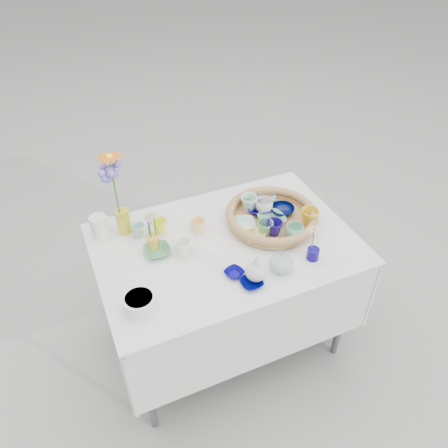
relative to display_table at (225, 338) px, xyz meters
name	(u,v)px	position (x,y,z in m)	size (l,w,h in m)	color
ground	(225,338)	(0.00, 0.00, 0.00)	(80.00, 80.00, 0.00)	gray
display_table	(225,338)	(0.00, 0.00, 0.00)	(1.26, 0.86, 0.77)	silver
wicker_tray	(272,217)	(0.28, 0.05, 0.80)	(0.47, 0.47, 0.08)	#966439
tray_ceramic_0	(259,208)	(0.26, 0.14, 0.80)	(0.13, 0.13, 0.03)	#0D0674
tray_ceramic_1	(282,210)	(0.36, 0.08, 0.80)	(0.12, 0.12, 0.04)	#000835
tray_ceramic_2	(309,217)	(0.44, -0.05, 0.83)	(0.09, 0.09, 0.08)	gold
tray_ceramic_3	(272,219)	(0.27, 0.04, 0.80)	(0.13, 0.13, 0.03)	#619F7A
tray_ceramic_4	(265,228)	(0.20, -0.03, 0.82)	(0.08, 0.08, 0.07)	#68A76F
tray_ceramic_5	(243,224)	(0.12, 0.06, 0.80)	(0.12, 0.12, 0.03)	#A8D4C8
tray_ceramic_6	(249,203)	(0.21, 0.18, 0.82)	(0.09, 0.09, 0.08)	silver
tray_ceramic_7	(264,206)	(0.28, 0.13, 0.82)	(0.09, 0.09, 0.07)	white
tray_ceramic_8	(267,198)	(0.34, 0.22, 0.79)	(0.09, 0.09, 0.02)	#89B7FF
tray_ceramic_9	(274,228)	(0.24, -0.05, 0.82)	(0.08, 0.08, 0.08)	navy
tray_ceramic_10	(253,236)	(0.13, -0.04, 0.80)	(0.11, 0.11, 0.03)	#F6E181
tray_ceramic_11	(294,232)	(0.31, -0.11, 0.82)	(0.09, 0.09, 0.07)	#75B99F
tray_ceramic_12	(254,204)	(0.24, 0.18, 0.81)	(0.08, 0.08, 0.06)	#478B57
loose_ceramic_0	(159,226)	(-0.27, 0.21, 0.80)	(0.08, 0.08, 0.07)	yellow
loose_ceramic_1	(198,226)	(-0.09, 0.13, 0.80)	(0.08, 0.08, 0.07)	#FFD286
loose_ceramic_2	(157,251)	(-0.33, 0.06, 0.78)	(0.12, 0.12, 0.03)	#4B905F
loose_ceramic_3	(183,248)	(-0.22, 0.01, 0.80)	(0.09, 0.09, 0.08)	white
loose_ceramic_4	(234,273)	(-0.05, -0.21, 0.78)	(0.08, 0.08, 0.02)	#05016A
loose_ceramic_5	(138,230)	(-0.37, 0.23, 0.80)	(0.07, 0.07, 0.07)	#A3CFBC
loose_ceramic_6	(251,283)	(-0.01, -0.30, 0.78)	(0.10, 0.10, 0.02)	#02054E
fluted_bowl	(140,303)	(-0.49, -0.24, 0.80)	(0.14, 0.14, 0.07)	silver
bud_vase_paleblue	(256,267)	(0.02, -0.28, 0.84)	(0.10, 0.10, 0.15)	silver
bud_vase_seafoam	(282,261)	(0.16, -0.27, 0.82)	(0.11, 0.11, 0.11)	#94B4AE
bud_vase_cobalt	(313,254)	(0.33, -0.26, 0.79)	(0.06, 0.06, 0.06)	#0D0163
single_daisy	(313,239)	(0.32, -0.25, 0.88)	(0.07, 0.07, 0.13)	silver
tall_vase_yellow	(123,221)	(-0.43, 0.29, 0.83)	(0.07, 0.07, 0.13)	gold
gerbera	(115,185)	(-0.44, 0.29, 1.05)	(0.12, 0.12, 0.32)	orange
hydrangea	(116,193)	(-0.44, 0.28, 1.01)	(0.09, 0.09, 0.32)	#755DC4
white_pitcher	(99,226)	(-0.55, 0.31, 0.82)	(0.12, 0.08, 0.11)	silver
daisy_cup	(153,242)	(-0.33, 0.11, 0.80)	(0.06, 0.06, 0.07)	gold
daisy_posy	(151,224)	(-0.33, 0.13, 0.90)	(0.08, 0.08, 0.14)	silver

